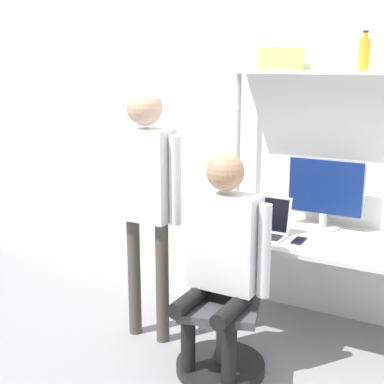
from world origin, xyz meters
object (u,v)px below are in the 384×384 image
laptop (268,224)px  person_standing (146,184)px  bottle_amber (364,54)px  office_chair (222,327)px  person_seated (222,248)px  monitor (325,191)px  cell_phone (299,241)px  storage_box (281,59)px

laptop → person_standing: (-0.68, -0.48, 0.31)m
person_standing → bottle_amber: size_ratio=6.87×
office_chair → person_seated: person_seated is taller
monitor → person_standing: 1.28m
cell_phone → person_standing: size_ratio=0.09×
storage_box → office_chair: bearing=-89.2°
storage_box → person_standing: bearing=-127.1°
office_chair → bottle_amber: 1.99m
monitor → bottle_amber: bearing=-2.9°
laptop → office_chair: laptop is taller
cell_phone → bottle_amber: 1.29m
monitor → person_seated: (-0.34, -0.97, -0.18)m
person_seated → bottle_amber: size_ratio=5.52×
person_standing → monitor: bearing=40.0°
laptop → cell_phone: laptop is taller
cell_phone → person_seated: (-0.28, -0.59, 0.08)m
storage_box → monitor: bearing=1.6°
laptop → bottle_amber: 1.29m
laptop → storage_box: 1.17m
office_chair → storage_box: size_ratio=3.43×
office_chair → storage_box: 1.88m
bottle_amber → storage_box: size_ratio=0.95×
laptop → cell_phone: 0.25m
monitor → laptop: (-0.30, -0.34, -0.20)m
person_seated → person_standing: 0.71m
person_seated → storage_box: 1.46m
office_chair → bottle_amber: bottle_amber is taller
office_chair → storage_box: (-0.01, 0.91, 1.64)m
monitor → person_standing: person_standing is taller
bottle_amber → monitor: bearing=177.1°
bottle_amber → office_chair: bearing=-121.4°
person_seated → monitor: bearing=70.6°
office_chair → storage_box: bearing=90.8°
cell_phone → person_seated: 0.66m
cell_phone → person_seated: person_seated is taller
monitor → person_seated: bearing=-109.4°
cell_phone → storage_box: (-0.31, 0.37, 1.18)m
office_chair → person_standing: (-0.62, 0.10, 0.83)m
laptop → cell_phone: bearing=-9.0°
person_standing → bottle_amber: (1.18, 0.81, 0.84)m
laptop → office_chair: 0.79m
monitor → bottle_amber: 0.97m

